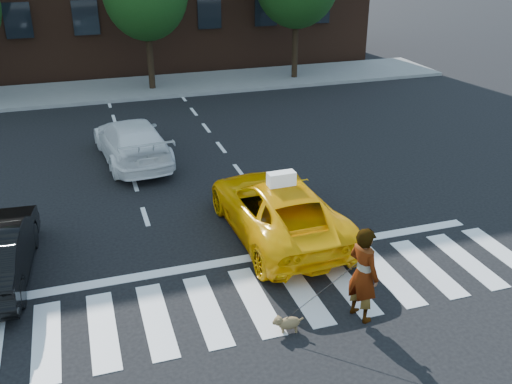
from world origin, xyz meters
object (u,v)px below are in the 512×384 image
(white_suv, at_px, (132,141))
(woman, at_px, (363,274))
(taxi, at_px, (278,208))
(dog, at_px, (287,323))

(white_suv, xyz_separation_m, woman, (3.16, -9.60, 0.29))
(taxi, height_order, woman, woman)
(woman, height_order, dog, woman)
(dog, bearing_deg, woman, 12.17)
(woman, bearing_deg, white_suv, 0.65)
(woman, bearing_deg, dog, 72.08)
(white_suv, bearing_deg, taxi, 109.29)
(taxi, xyz_separation_m, dog, (-1.11, -3.59, -0.50))
(dog, bearing_deg, taxi, 85.34)
(taxi, xyz_separation_m, woman, (0.39, -3.60, 0.27))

